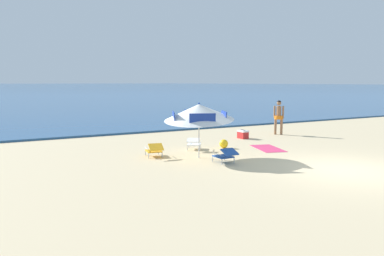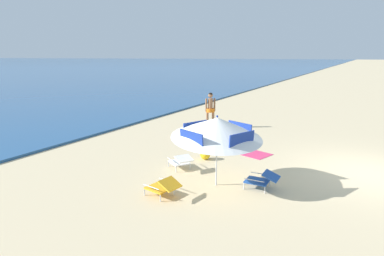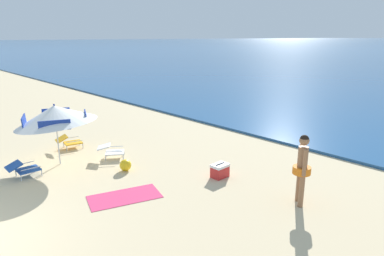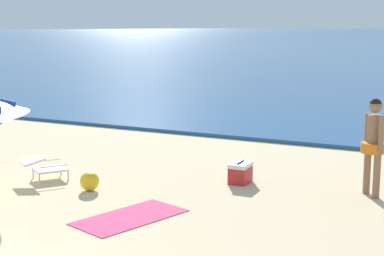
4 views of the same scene
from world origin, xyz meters
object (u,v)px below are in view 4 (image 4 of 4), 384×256
lounge_chair_under_umbrella (44,166)px  beach_ball (90,181)px  cooler_box (240,173)px  person_standing_near_shore (374,140)px  beach_towel (130,217)px

lounge_chair_under_umbrella → beach_ball: (1.28, -0.23, -0.10)m
cooler_box → beach_ball: (-2.29, -1.77, -0.02)m
person_standing_near_shore → lounge_chair_under_umbrella: bearing=-163.5°
lounge_chair_under_umbrella → beach_ball: lounge_chair_under_umbrella is taller
cooler_box → lounge_chair_under_umbrella: bearing=-156.7°
beach_ball → beach_towel: beach_ball is taller
person_standing_near_shore → beach_towel: (-3.21, -2.98, -1.01)m
lounge_chair_under_umbrella → beach_towel: (2.79, -1.20, -0.27)m
person_standing_near_shore → beach_towel: bearing=-137.1°
cooler_box → beach_towel: 2.85m
cooler_box → beach_ball: size_ratio=1.40×
lounge_chair_under_umbrella → cooler_box: (3.56, 1.54, -0.08)m
cooler_box → beach_towel: size_ratio=0.28×
beach_towel → person_standing_near_shore: bearing=42.9°
person_standing_near_shore → beach_ball: size_ratio=4.93×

